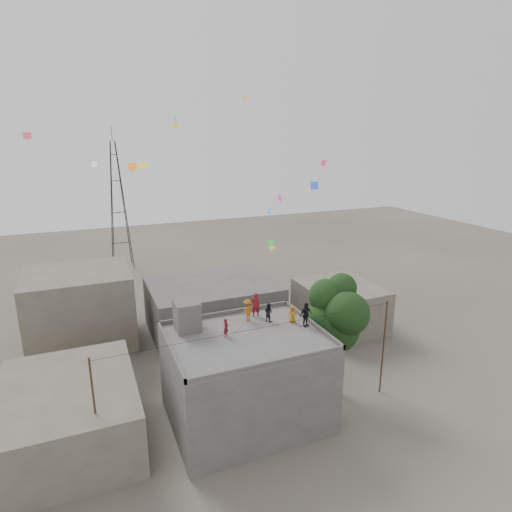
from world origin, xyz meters
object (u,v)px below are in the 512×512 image
(tree, at_px, (337,316))
(person_dark_adult, at_px, (306,315))
(stair_head_box, at_px, (187,315))
(transmission_tower, at_px, (118,206))
(person_red_adult, at_px, (256,305))

(tree, xyz_separation_m, person_dark_adult, (-2.97, -0.65, 0.86))
(stair_head_box, distance_m, tree, 10.80)
(transmission_tower, bearing_deg, stair_head_box, -88.77)
(transmission_tower, xyz_separation_m, person_dark_adult, (8.40, -40.06, -2.11))
(transmission_tower, height_order, person_dark_adult, transmission_tower)
(tree, height_order, person_red_adult, tree)
(person_red_adult, bearing_deg, tree, 168.48)
(stair_head_box, height_order, person_dark_adult, stair_head_box)
(stair_head_box, relative_size, tree, 0.22)
(stair_head_box, bearing_deg, tree, -10.74)
(transmission_tower, relative_size, person_red_adult, 11.01)
(person_dark_adult, bearing_deg, stair_head_box, 146.09)
(transmission_tower, bearing_deg, person_red_adult, -81.05)
(stair_head_box, relative_size, transmission_tower, 0.10)
(transmission_tower, bearing_deg, person_dark_adult, -78.16)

